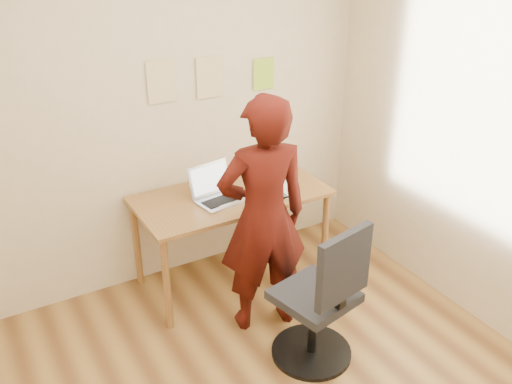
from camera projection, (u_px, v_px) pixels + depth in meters
room at (277, 215)px, 2.61m from camera, size 3.58×3.58×2.78m
desk at (231, 204)px, 4.20m from camera, size 1.40×0.70×0.74m
laptop at (217, 193)px, 4.06m from camera, size 0.37×0.34×0.24m
paper_sheet at (279, 189)px, 4.23m from camera, size 0.36×0.39×0.00m
phone at (280, 194)px, 4.14m from camera, size 0.07×0.14×0.01m
wall_note_left at (161, 82)px, 3.93m from camera, size 0.21×0.00×0.30m
wall_note_mid at (210, 77)px, 4.10m from camera, size 0.21×0.00×0.30m
wall_note_right at (264, 74)px, 4.32m from camera, size 0.18×0.00×0.24m
office_chair at (322, 305)px, 3.49m from camera, size 0.52×0.53×1.00m
person at (263, 217)px, 3.66m from camera, size 0.67×0.51×1.65m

